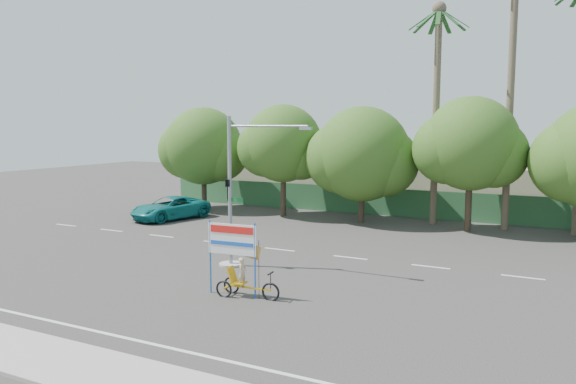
% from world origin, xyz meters
% --- Properties ---
extents(ground, '(120.00, 120.00, 0.00)m').
position_xyz_m(ground, '(0.00, 0.00, 0.00)').
color(ground, '#33302D').
rests_on(ground, ground).
extents(sidewalk_near, '(50.00, 2.40, 0.12)m').
position_xyz_m(sidewalk_near, '(0.00, -7.50, 0.06)').
color(sidewalk_near, gray).
rests_on(sidewalk_near, ground).
extents(fence, '(38.00, 0.08, 2.00)m').
position_xyz_m(fence, '(0.00, 21.50, 1.00)').
color(fence, '#336B3D').
rests_on(fence, ground).
extents(building_left, '(12.00, 8.00, 4.00)m').
position_xyz_m(building_left, '(-10.00, 26.00, 2.00)').
color(building_left, beige).
rests_on(building_left, ground).
extents(building_right, '(14.00, 8.00, 3.60)m').
position_xyz_m(building_right, '(8.00, 26.00, 1.80)').
color(building_right, beige).
rests_on(building_right, ground).
extents(tree_far_left, '(7.14, 6.00, 7.96)m').
position_xyz_m(tree_far_left, '(-14.05, 18.00, 4.76)').
color(tree_far_left, '#473828').
rests_on(tree_far_left, ground).
extents(tree_left, '(6.66, 5.60, 8.07)m').
position_xyz_m(tree_left, '(-7.05, 18.00, 5.06)').
color(tree_left, '#473828').
rests_on(tree_left, ground).
extents(tree_center, '(7.62, 6.40, 7.85)m').
position_xyz_m(tree_center, '(-1.05, 18.00, 4.47)').
color(tree_center, '#473828').
rests_on(tree_center, ground).
extents(tree_right, '(6.90, 5.80, 8.36)m').
position_xyz_m(tree_right, '(5.95, 18.00, 5.24)').
color(tree_right, '#473828').
rests_on(tree_right, ground).
extents(palm_tall, '(3.73, 3.79, 17.45)m').
position_xyz_m(palm_tall, '(8.00, 19.50, 10.46)').
color(palm_tall, '#70604C').
rests_on(palm_tall, ground).
extents(palm_short, '(3.73, 3.79, 14.45)m').
position_xyz_m(palm_short, '(3.50, 19.50, 8.86)').
color(palm_short, '#70604C').
rests_on(palm_short, ground).
extents(traffic_signal, '(4.72, 1.10, 7.00)m').
position_xyz_m(traffic_signal, '(-2.20, 3.98, 2.92)').
color(traffic_signal, gray).
rests_on(traffic_signal, ground).
extents(trike_billboard, '(3.02, 0.75, 2.97)m').
position_xyz_m(trike_billboard, '(0.43, 0.07, 1.20)').
color(trike_billboard, black).
rests_on(trike_billboard, ground).
extents(pickup_truck, '(4.04, 6.20, 1.58)m').
position_xyz_m(pickup_truck, '(-13.38, 13.05, 0.79)').
color(pickup_truck, '#107674').
rests_on(pickup_truck, ground).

